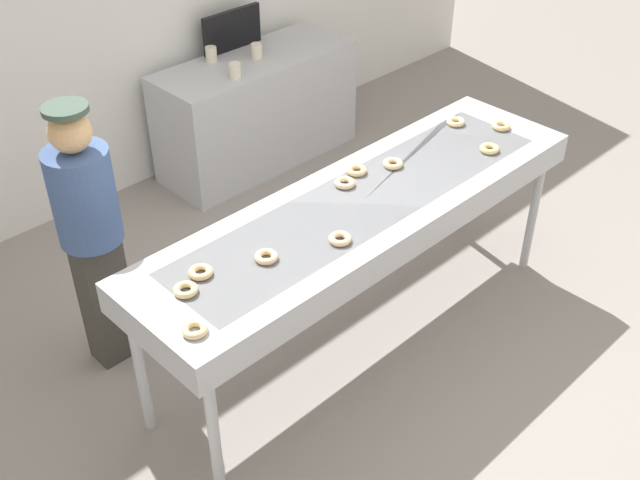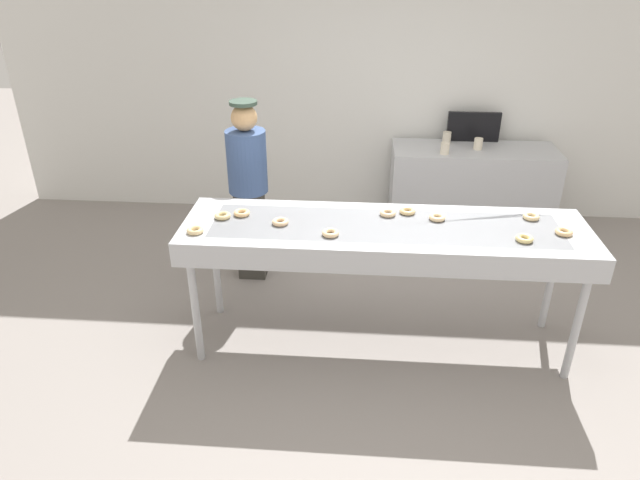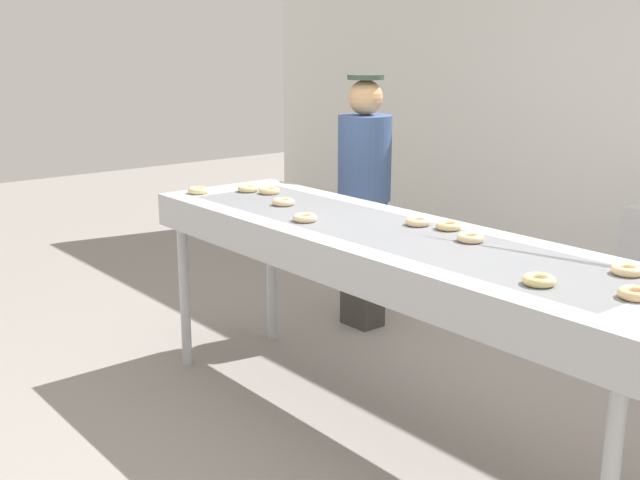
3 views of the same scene
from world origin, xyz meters
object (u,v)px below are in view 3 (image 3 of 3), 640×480
(plain_donut_5, at_px, (198,190))
(plain_donut_9, at_px, (448,226))
(plain_donut_1, at_px, (248,189))
(plain_donut_3, at_px, (627,270))
(plain_donut_6, at_px, (305,218))
(plain_donut_2, at_px, (418,222))
(plain_donut_10, at_px, (470,238))
(plain_donut_8, at_px, (539,280))
(plain_donut_0, at_px, (635,294))
(plain_donut_7, at_px, (284,202))
(plain_donut_4, at_px, (269,191))
(worker_baker, at_px, (364,188))
(fryer_conveyor, at_px, (387,249))

(plain_donut_5, bearing_deg, plain_donut_9, 16.28)
(plain_donut_1, relative_size, plain_donut_5, 1.00)
(plain_donut_3, distance_m, plain_donut_6, 1.44)
(plain_donut_2, relative_size, plain_donut_10, 1.00)
(plain_donut_2, bearing_deg, plain_donut_9, 17.90)
(plain_donut_2, bearing_deg, plain_donut_5, -163.90)
(plain_donut_1, height_order, plain_donut_8, same)
(plain_donut_0, bearing_deg, plain_donut_10, 168.69)
(plain_donut_9, bearing_deg, plain_donut_5, -163.72)
(plain_donut_1, height_order, plain_donut_7, same)
(plain_donut_5, bearing_deg, plain_donut_4, 49.14)
(plain_donut_2, relative_size, plain_donut_4, 1.00)
(plain_donut_4, distance_m, plain_donut_7, 0.32)
(plain_donut_4, xyz_separation_m, plain_donut_10, (1.38, 0.03, 0.00))
(plain_donut_6, distance_m, worker_baker, 1.33)
(plain_donut_3, bearing_deg, plain_donut_7, -172.80)
(plain_donut_9, distance_m, worker_baker, 1.47)
(plain_donut_7, bearing_deg, plain_donut_9, 15.61)
(plain_donut_6, relative_size, worker_baker, 0.07)
(plain_donut_2, relative_size, worker_baker, 0.07)
(plain_donut_2, distance_m, worker_baker, 1.37)
(plain_donut_4, relative_size, plain_donut_7, 1.00)
(plain_donut_1, relative_size, plain_donut_2, 1.00)
(fryer_conveyor, xyz_separation_m, plain_donut_5, (-1.27, -0.20, 0.10))
(fryer_conveyor, distance_m, plain_donut_4, 1.02)
(plain_donut_5, height_order, plain_donut_8, same)
(plain_donut_1, distance_m, worker_baker, 0.87)
(plain_donut_3, bearing_deg, plain_donut_6, -165.35)
(plain_donut_4, bearing_deg, plain_donut_1, -156.23)
(plain_donut_6, bearing_deg, plain_donut_4, 157.64)
(plain_donut_0, bearing_deg, plain_donut_5, -176.19)
(plain_donut_1, height_order, plain_donut_4, same)
(plain_donut_0, distance_m, plain_donut_8, 0.31)
(plain_donut_9, bearing_deg, plain_donut_6, -143.61)
(plain_donut_5, xyz_separation_m, plain_donut_8, (2.17, 0.05, 0.00))
(plain_donut_3, xyz_separation_m, plain_donut_5, (-2.30, -0.39, 0.00))
(plain_donut_6, bearing_deg, plain_donut_1, 164.76)
(plain_donut_0, xyz_separation_m, plain_donut_1, (-2.32, 0.08, 0.00))
(plain_donut_1, height_order, plain_donut_3, same)
(plain_donut_10, height_order, worker_baker, worker_baker)
(plain_donut_7, bearing_deg, plain_donut_4, 157.15)
(plain_donut_8, bearing_deg, plain_donut_3, 69.71)
(plain_donut_0, height_order, plain_donut_10, same)
(plain_donut_3, xyz_separation_m, plain_donut_9, (-0.86, 0.03, 0.00))
(plain_donut_1, height_order, worker_baker, worker_baker)
(plain_donut_0, relative_size, plain_donut_6, 1.00)
(plain_donut_2, bearing_deg, plain_donut_1, -173.48)
(plain_donut_3, bearing_deg, plain_donut_4, -177.29)
(plain_donut_10, bearing_deg, plain_donut_1, -176.71)
(plain_donut_1, height_order, plain_donut_5, same)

